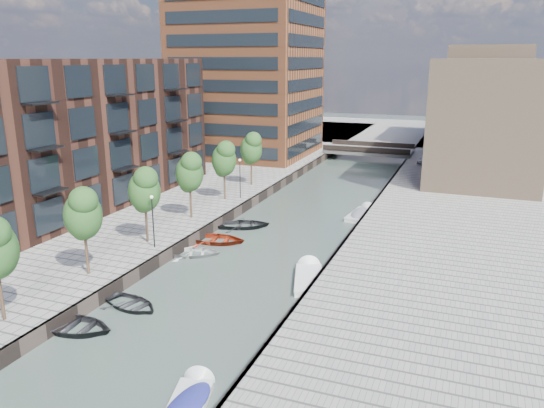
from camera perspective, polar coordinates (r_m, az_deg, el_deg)
The scene contains 27 objects.
water at distance 53.06m, azimuth 3.70°, elevation -1.09°, with size 300.00×300.00×0.00m, color #38473F.
quay_left at distance 71.97m, azimuth -24.81°, elevation 2.31°, with size 60.00×140.00×1.00m, color gray.
quay_right at distance 50.75m, azimuth 21.22°, elevation -2.32°, with size 20.00×140.00×1.00m, color gray.
quay_wall_left at distance 54.97m, azimuth -2.37°, elevation 0.06°, with size 0.25×140.00×1.00m, color #332823.
quay_wall_right at distance 51.52m, azimuth 10.19°, elevation -1.24°, with size 0.25×140.00×1.00m, color #332823.
far_closure at distance 110.61m, azimuth 13.16°, elevation 7.46°, with size 80.00×40.00×1.00m, color gray.
apartment_block at distance 52.61m, azimuth -21.13°, elevation 6.69°, with size 8.00×38.00×14.00m, color black.
tower at distance 80.29m, azimuth -2.58°, elevation 16.08°, with size 18.00×18.00×30.00m, color brown.
tan_block_near at distance 70.97m, azimuth 21.97°, elevation 8.62°, with size 12.00×25.00×14.00m, color #8D7156.
tan_block_far at distance 96.81m, azimuth 21.97°, elevation 10.74°, with size 12.00×20.00×16.00m, color #8D7156.
bridge at distance 83.13m, azimuth 10.38°, elevation 5.71°, with size 13.00×6.00×1.30m.
tree_2 at distance 36.84m, azimuth -19.69°, elevation -0.84°, with size 2.50×2.50×5.95m.
tree_3 at distance 42.17m, azimuth -13.58°, elevation 1.63°, with size 2.50×2.50×5.95m.
tree_4 at distance 47.94m, azimuth -8.88°, elevation 3.51°, with size 2.50×2.50×5.95m.
tree_5 at distance 54.00m, azimuth -5.20°, elevation 4.96°, with size 2.50×2.50×5.95m.
tree_6 at distance 60.26m, azimuth -2.26°, elevation 6.10°, with size 2.50×2.50×5.95m.
lamp_1 at distance 41.12m, azimuth -12.71°, elevation -1.26°, with size 0.24×0.24×4.12m.
lamp_2 at distance 54.69m, azimuth -3.46°, elevation 3.21°, with size 0.24×0.24×4.12m.
sloop_0 at distance 34.94m, azimuth -14.87°, elevation -10.65°, with size 2.94×4.11×0.85m, color black.
sloop_1 at distance 33.19m, azimuth -20.50°, elevation -12.60°, with size 3.45×4.83×1.00m, color black.
sloop_2 at distance 45.18m, azimuth -5.94°, elevation -4.12°, with size 3.48×4.88×1.01m, color maroon.
sloop_3 at distance 42.54m, azimuth -8.38°, elevation -5.47°, with size 3.03×4.25×0.88m, color silver.
sloop_4 at distance 48.93m, azimuth -3.04°, elevation -2.52°, with size 3.45×4.83×1.00m, color black.
motorboat_2 at distance 37.81m, azimuth 3.95°, elevation -7.90°, with size 3.23×5.57×1.76m.
motorboat_3 at distance 25.43m, azimuth -9.01°, elevation -20.55°, with size 2.71×4.89×1.55m.
motorboat_4 at distance 53.02m, azimuth 9.59°, elevation -1.07°, with size 2.21×5.12×1.66m.
car at distance 76.10m, azimuth 16.17°, elevation 4.61°, with size 1.36×3.38×1.15m, color #B1B4B6.
Camera 1 is at (15.04, -8.61, 15.04)m, focal length 35.00 mm.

